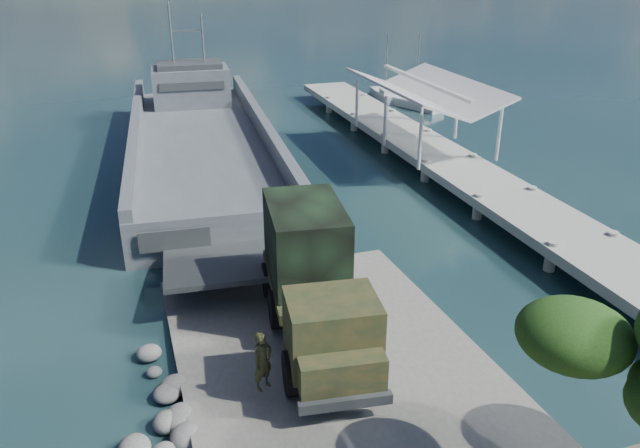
% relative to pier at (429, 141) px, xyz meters
% --- Properties ---
extents(ground, '(1400.00, 1400.00, 0.00)m').
position_rel_pier_xyz_m(ground, '(-13.00, -18.77, -1.60)').
color(ground, '#1A3A3F').
rests_on(ground, ground).
extents(boat_ramp, '(10.00, 18.00, 0.50)m').
position_rel_pier_xyz_m(boat_ramp, '(-13.00, -19.77, -1.35)').
color(boat_ramp, '#64655C').
rests_on(boat_ramp, ground).
extents(shoreline_rocks, '(3.20, 5.60, 0.90)m').
position_rel_pier_xyz_m(shoreline_rocks, '(-19.20, -18.27, -1.60)').
color(shoreline_rocks, '#5A5957').
rests_on(shoreline_rocks, ground).
extents(pier, '(6.40, 44.00, 6.10)m').
position_rel_pier_xyz_m(pier, '(0.00, 0.00, 0.00)').
color(pier, '#999B91').
rests_on(pier, ground).
extents(landing_craft, '(10.91, 34.61, 10.13)m').
position_rel_pier_xyz_m(landing_craft, '(-13.91, 4.90, -0.77)').
color(landing_craft, '#484F55').
rests_on(landing_craft, ground).
extents(military_truck, '(3.88, 9.30, 4.19)m').
position_rel_pier_xyz_m(military_truck, '(-13.10, -16.72, 0.98)').
color(military_truck, black).
rests_on(military_truck, boat_ramp).
extents(soldier, '(0.84, 0.77, 1.93)m').
position_rel_pier_xyz_m(soldier, '(-15.64, -19.74, -0.13)').
color(soldier, black).
rests_on(soldier, boat_ramp).
extents(sailboat_near, '(3.40, 5.57, 6.54)m').
position_rel_pier_xyz_m(sailboat_near, '(6.26, 14.32, -1.25)').
color(sailboat_near, silver).
rests_on(sailboat_near, ground).
extents(sailboat_far, '(2.02, 5.27, 6.27)m').
position_rel_pier_xyz_m(sailboat_far, '(5.09, 18.42, -1.27)').
color(sailboat_far, silver).
rests_on(sailboat_far, ground).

